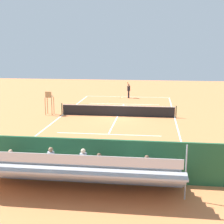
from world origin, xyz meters
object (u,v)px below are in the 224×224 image
tennis_racket (121,98)px  tennis_player (129,89)px  bleacher_stand (79,172)px  equipment_bag (86,171)px  courtside_bench (120,164)px  tennis_net (118,111)px  tennis_ball_near (110,101)px  umpire_chair (49,100)px

tennis_racket → tennis_player: bearing=178.0°
bleacher_stand → equipment_bag: size_ratio=10.07×
courtside_bench → tennis_racket: size_ratio=3.08×
tennis_net → bleacher_stand: (0.01, 15.31, 0.39)m
tennis_player → tennis_ball_near: 3.54m
bleacher_stand → umpire_chair: 16.35m
bleacher_stand → courtside_bench: size_ratio=5.03×
tennis_ball_near → equipment_bag: bearing=94.5°
tennis_net → equipment_bag: size_ratio=11.44×
umpire_chair → tennis_player: bearing=-121.7°
equipment_bag → tennis_racket: size_ratio=1.54×
tennis_net → umpire_chair: 6.26m
tennis_net → umpire_chair: umpire_chair is taller
courtside_bench → tennis_racket: (2.26, -23.46, -0.54)m
bleacher_stand → tennis_ball_near: bearing=-85.7°
courtside_bench → tennis_ball_near: 20.86m
tennis_ball_near → tennis_player: bearing=-123.6°
tennis_net → courtside_bench: size_ratio=5.72×
equipment_bag → tennis_ball_near: bearing=-85.5°
equipment_bag → tennis_ball_near: 20.78m
tennis_racket → courtside_bench: bearing=95.5°
umpire_chair → equipment_bag: umpire_chair is taller
umpire_chair → tennis_net: bearing=-178.3°
courtside_bench → tennis_player: 23.47m
tennis_net → tennis_ball_near: 7.53m
bleacher_stand → tennis_net: bearing=-90.0°
tennis_ball_near → courtside_bench: bearing=99.0°
umpire_chair → courtside_bench: size_ratio=1.19×
tennis_net → umpire_chair: (6.20, 0.19, 0.81)m
courtside_bench → umpire_chair: bearing=-59.3°
tennis_player → tennis_racket: 1.32m
tennis_net → tennis_ball_near: (1.70, -7.32, -0.47)m
bleacher_stand → tennis_player: bleacher_stand is taller
courtside_bench → bleacher_stand: bearing=52.1°
courtside_bench → tennis_player: bearing=-86.6°
equipment_bag → bleacher_stand: bearing=92.0°
courtside_bench → tennis_player: size_ratio=0.93×
tennis_player → tennis_racket: tennis_player is taller
tennis_player → tennis_ball_near: bearing=56.4°
tennis_net → tennis_player: size_ratio=5.35×
courtside_bench → tennis_racket: bearing=-84.5°
tennis_racket → tennis_ball_near: 3.04m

